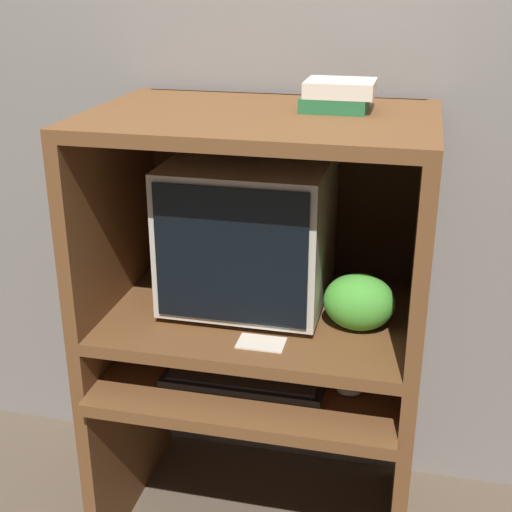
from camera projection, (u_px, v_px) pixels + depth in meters
name	position (u px, v px, depth m)	size (l,w,h in m)	color
wall_back	(288.00, 106.00, 2.24)	(6.00, 0.06, 2.60)	gray
desk_base	(257.00, 429.00, 2.20)	(0.93, 0.68, 0.61)	brown
desk_monitor_shelf	(260.00, 320.00, 2.11)	(0.93, 0.64, 0.16)	brown
hutch_upper	(263.00, 180.00, 1.98)	(0.93, 0.64, 0.58)	brown
crt_monitor	(250.00, 230.00, 2.07)	(0.45, 0.45, 0.43)	beige
keyboard	(243.00, 380.00, 2.02)	(0.46, 0.14, 0.03)	black
mouse	(349.00, 390.00, 1.97)	(0.07, 0.05, 0.03)	#B7B7B7
snack_bag	(359.00, 302.00, 1.96)	(0.20, 0.15, 0.16)	green
book_stack	(338.00, 95.00, 1.90)	(0.19, 0.16, 0.08)	#236638
paper_card	(261.00, 343.00, 1.90)	(0.13, 0.08, 0.00)	beige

